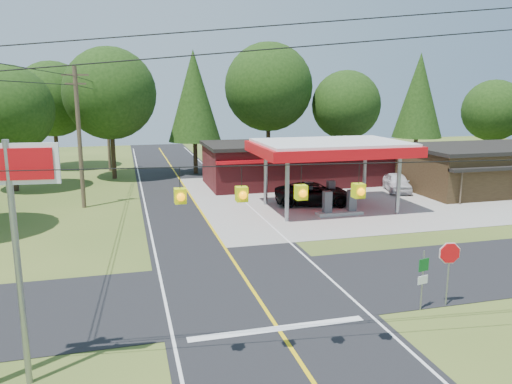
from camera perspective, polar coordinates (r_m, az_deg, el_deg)
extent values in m
plane|color=#3F581F|center=(21.60, -0.36, -11.22)|extent=(120.00, 120.00, 0.00)
cube|color=black|center=(21.60, -0.36, -11.20)|extent=(8.00, 120.00, 0.02)
cube|color=black|center=(21.60, -0.36, -11.19)|extent=(70.00, 7.00, 0.02)
cube|color=yellow|center=(21.59, -0.36, -11.16)|extent=(0.15, 110.00, 0.00)
cylinder|color=gray|center=(32.03, 3.58, 0.26)|extent=(0.28, 0.28, 4.20)
cylinder|color=gray|center=(36.72, 1.12, 1.74)|extent=(0.28, 0.28, 4.20)
cylinder|color=gray|center=(35.35, 15.98, 0.91)|extent=(0.28, 0.28, 4.20)
cylinder|color=gray|center=(39.65, 12.31, 2.21)|extent=(0.28, 0.28, 4.20)
cube|color=red|center=(35.41, 8.51, 4.93)|extent=(10.60, 7.40, 0.70)
cube|color=white|center=(35.36, 8.53, 5.57)|extent=(10.00, 7.00, 0.25)
cube|color=#9E9B93|center=(34.53, 9.49, -2.39)|extent=(3.20, 0.90, 0.22)
cube|color=#3F3F44|center=(33.99, 8.15, -1.15)|extent=(0.55, 0.45, 1.50)
cube|color=#3F3F44|center=(34.72, 10.88, -0.97)|extent=(0.55, 0.45, 1.50)
cube|color=#9E9B93|center=(37.75, 7.25, -1.13)|extent=(3.20, 0.90, 0.22)
cube|color=#3F3F44|center=(37.25, 6.00, 0.02)|extent=(0.55, 0.45, 1.50)
cube|color=#3F3F44|center=(37.92, 8.54, 0.16)|extent=(0.55, 0.45, 1.50)
cube|color=maroon|center=(45.34, 4.59, 3.15)|extent=(16.00, 7.00, 3.50)
cube|color=black|center=(45.10, 4.63, 5.53)|extent=(16.40, 7.40, 0.30)
cube|color=red|center=(41.87, 6.25, 3.73)|extent=(16.00, 0.50, 0.25)
cylinder|color=#473828|center=(37.55, -19.53, 5.77)|extent=(0.30, 0.30, 10.00)
cube|color=#473828|center=(37.41, -19.99, 12.48)|extent=(1.80, 0.12, 0.12)
cube|color=#473828|center=(37.40, -19.93, 11.56)|extent=(1.40, 0.12, 0.12)
cylinder|color=#473828|center=(54.42, -16.59, 7.29)|extent=(0.30, 0.30, 9.50)
cube|color=#DBE70C|center=(13.95, -8.66, -0.43)|extent=(0.32, 0.32, 0.42)
cube|color=#DBE70C|center=(14.04, -1.66, -0.23)|extent=(0.32, 0.32, 0.42)
cube|color=#DBE70C|center=(14.33, 5.16, -0.03)|extent=(0.32, 0.32, 0.42)
cube|color=#DBE70C|center=(14.81, 11.62, 0.16)|extent=(0.32, 0.32, 0.42)
cylinder|color=#332316|center=(46.61, -25.91, 2.53)|extent=(0.44, 0.44, 3.96)
sphere|color=black|center=(46.19, -26.44, 8.46)|extent=(7.26, 7.26, 7.26)
cylinder|color=#332316|center=(49.66, -15.99, 4.16)|extent=(0.44, 0.44, 4.68)
sphere|color=black|center=(49.29, -16.36, 10.76)|extent=(8.58, 8.58, 8.58)
cylinder|color=#332316|center=(51.14, -6.95, 4.52)|extent=(0.44, 0.44, 4.32)
cone|color=black|center=(50.77, -7.10, 10.85)|extent=(5.28, 5.28, 9.00)
cylinder|color=#332316|center=(53.74, 1.40, 5.33)|extent=(0.44, 0.44, 5.04)
sphere|color=black|center=(53.42, 1.43, 11.91)|extent=(9.24, 9.24, 9.24)
cylinder|color=#332316|center=(54.75, 10.08, 4.70)|extent=(0.44, 0.44, 3.96)
sphere|color=black|center=(54.40, 10.26, 9.76)|extent=(7.26, 7.26, 7.26)
cylinder|color=#332316|center=(57.70, 17.76, 4.85)|extent=(0.44, 0.44, 4.32)
cone|color=black|center=(57.37, 18.11, 10.45)|extent=(5.28, 5.28, 9.00)
cylinder|color=#332316|center=(60.87, 25.14, 4.29)|extent=(0.44, 0.44, 3.60)
sphere|color=black|center=(60.55, 25.50, 8.42)|extent=(6.60, 6.60, 6.60)
cylinder|color=#332316|center=(58.04, -21.81, 4.61)|extent=(0.44, 0.44, 4.32)
sphere|color=black|center=(57.71, -22.21, 9.81)|extent=(7.92, 7.92, 7.92)
imported|color=black|center=(37.15, 6.73, -0.22)|extent=(7.15, 7.15, 1.65)
imported|color=white|center=(43.42, 15.81, 1.04)|extent=(5.61, 5.61, 1.52)
cylinder|color=gray|center=(15.46, -25.55, -7.77)|extent=(0.18, 0.18, 7.10)
cube|color=white|center=(14.82, -26.51, 2.86)|extent=(2.63, 0.33, 1.12)
cube|color=red|center=(14.77, -26.55, 2.83)|extent=(2.31, 0.28, 0.86)
cylinder|color=gray|center=(21.14, 21.06, -8.95)|extent=(0.07, 0.07, 2.48)
cylinder|color=gray|center=(20.41, 18.45, -9.59)|extent=(0.06, 0.06, 2.41)
cube|color=#0C591E|center=(20.16, 18.63, -7.90)|extent=(0.49, 0.14, 0.49)
cube|color=white|center=(20.36, 18.52, -9.50)|extent=(0.49, 0.14, 0.33)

